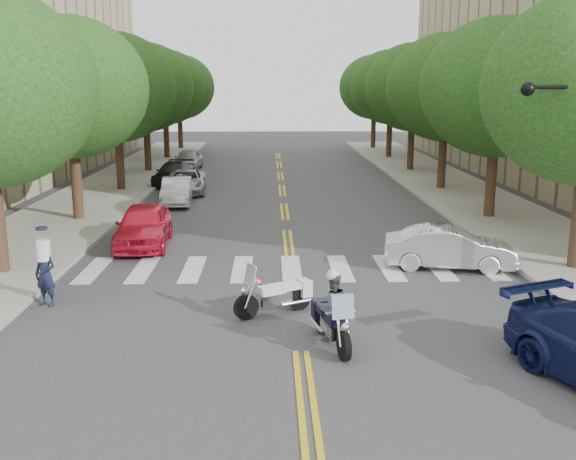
{
  "coord_description": "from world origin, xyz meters",
  "views": [
    {
      "loc": [
        -0.64,
        -12.95,
        5.61
      ],
      "look_at": [
        -0.11,
        6.28,
        1.3
      ],
      "focal_mm": 40.0,
      "sensor_mm": 36.0,
      "label": 1
    }
  ],
  "objects_px": {
    "motorcycle_police": "(332,311)",
    "officer_standing": "(45,274)",
    "motorcycle_parked": "(280,295)",
    "convertible": "(449,248)"
  },
  "relations": [
    {
      "from": "motorcycle_police",
      "to": "officer_standing",
      "type": "bearing_deg",
      "value": -33.54
    },
    {
      "from": "motorcycle_parked",
      "to": "convertible",
      "type": "relative_size",
      "value": 0.5
    },
    {
      "from": "motorcycle_parked",
      "to": "convertible",
      "type": "bearing_deg",
      "value": -81.43
    },
    {
      "from": "motorcycle_police",
      "to": "motorcycle_parked",
      "type": "bearing_deg",
      "value": -73.89
    },
    {
      "from": "motorcycle_police",
      "to": "motorcycle_parked",
      "type": "relative_size",
      "value": 1.08
    },
    {
      "from": "motorcycle_police",
      "to": "convertible",
      "type": "relative_size",
      "value": 0.54
    },
    {
      "from": "motorcycle_parked",
      "to": "motorcycle_police",
      "type": "bearing_deg",
      "value": -179.53
    },
    {
      "from": "motorcycle_parked",
      "to": "officer_standing",
      "type": "relative_size",
      "value": 1.17
    },
    {
      "from": "motorcycle_police",
      "to": "convertible",
      "type": "bearing_deg",
      "value": -137.49
    },
    {
      "from": "motorcycle_police",
      "to": "officer_standing",
      "type": "relative_size",
      "value": 1.27
    }
  ]
}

